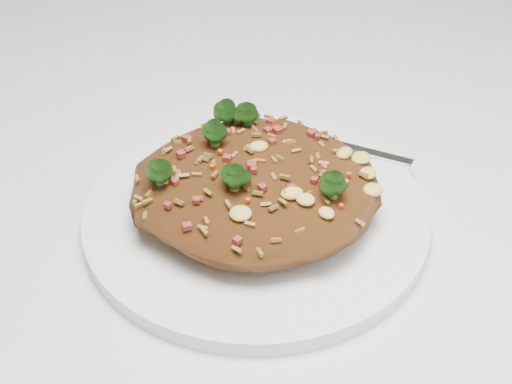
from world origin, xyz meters
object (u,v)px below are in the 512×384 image
at_px(dining_table, 252,249).
at_px(fried_rice, 255,178).
at_px(plate, 256,214).
at_px(fork, 330,143).

height_order(dining_table, fried_rice, fried_rice).
distance_m(dining_table, plate, 0.12).
relative_size(dining_table, fried_rice, 6.34).
xyz_separation_m(fried_rice, fork, (0.06, 0.08, -0.03)).
bearing_deg(fork, dining_table, -138.04).
bearing_deg(plate, dining_table, 93.70).
bearing_deg(plate, fried_rice, 138.52).
bearing_deg(dining_table, fork, 17.96).
xyz_separation_m(dining_table, fork, (0.07, 0.02, 0.11)).
bearing_deg(fried_rice, dining_table, 93.22).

